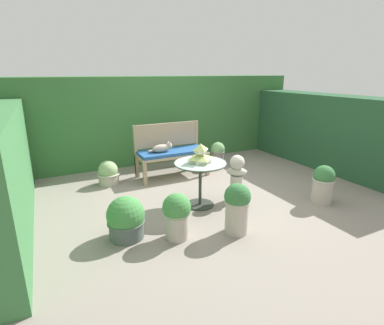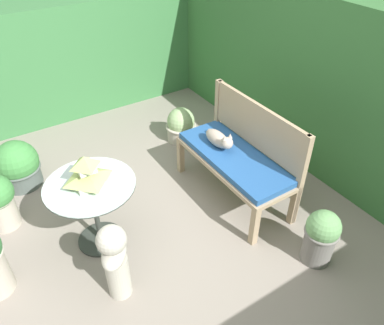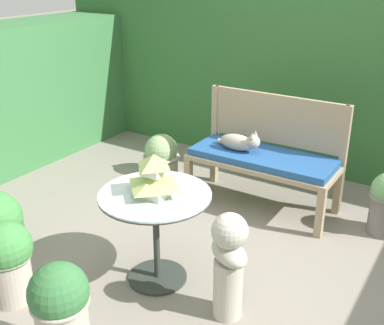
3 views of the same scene
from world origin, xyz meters
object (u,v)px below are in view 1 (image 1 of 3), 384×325
Objects in this scene: patio_table at (200,172)px; potted_plant_path_edge at (323,183)px; potted_plant_bench_right at (177,214)px; potted_plant_bench_left at (126,219)px; garden_bench at (172,154)px; cat at (162,148)px; garden_bust at (237,175)px; potted_plant_hedge_corner at (237,206)px; potted_plant_patio_mid at (108,174)px; potted_plant_table_far at (218,154)px; pagoda_birdhouse at (200,155)px.

patio_table is 1.28× the size of potted_plant_path_edge.
potted_plant_path_edge is 2.32m from potted_plant_bench_right.
potted_plant_bench_left is 0.59m from potted_plant_bench_right.
cat reaches higher than garden_bench.
cat is at bearing 56.91° from potted_plant_bench_left.
garden_bust is at bearing -72.91° from garden_bench.
garden_bust is 1.12× the size of potted_plant_hedge_corner.
potted_plant_bench_left is (-2.84, 0.32, -0.07)m from potted_plant_path_edge.
garden_bust is 1.26m from potted_plant_path_edge.
potted_plant_patio_mid is at bearing 170.13° from garden_bust.
potted_plant_path_edge is (1.72, -2.03, -0.27)m from cat.
potted_plant_hedge_corner is 1.21× the size of potted_plant_table_far.
pagoda_birdhouse is 1.05m from potted_plant_bench_right.
potted_plant_table_far is 2.99m from potted_plant_bench_left.
potted_plant_path_edge is 3.44m from potted_plant_patio_mid.
potted_plant_bench_right is at bearing -120.06° from garden_bust.
pagoda_birdhouse is 0.47× the size of potted_plant_hedge_corner.
potted_plant_path_edge is at bearing -50.49° from cat.
potted_plant_path_edge is 2.22m from potted_plant_table_far.
garden_bust is (0.58, -0.07, -0.12)m from patio_table.
patio_table is at bearing -96.02° from garden_bench.
pagoda_birdhouse reaches higher than potted_plant_patio_mid.
garden_bust is 1.38m from potted_plant_bench_right.
pagoda_birdhouse is 0.69m from garden_bust.
potted_plant_table_far is at bearing 49.26° from potted_plant_bench_right.
potted_plant_bench_right is at bearing -80.61° from potted_plant_patio_mid.
potted_plant_table_far is (1.14, 2.33, -0.06)m from potted_plant_hedge_corner.
potted_plant_table_far is at bearing 102.57° from garden_bust.
cat is 1.32m from patio_table.
garden_bust is at bearing 26.06° from potted_plant_bench_right.
patio_table is 1.74× the size of potted_plant_patio_mid.
garden_bench is 1.40m from pagoda_birdhouse.
potted_plant_patio_mid is at bearing 174.94° from garden_bench.
garden_bench is at bearing 83.98° from pagoda_birdhouse.
pagoda_birdhouse is (-0.14, -1.35, 0.34)m from garden_bench.
potted_plant_path_edge is (1.63, 0.16, -0.04)m from potted_plant_hedge_corner.
potted_plant_hedge_corner is at bearing -92.88° from garden_bench.
potted_plant_bench_right is (-1.83, -2.12, 0.03)m from potted_plant_table_far.
potted_plant_path_edge reaches higher than potted_plant_table_far.
potted_plant_hedge_corner is 2.59m from potted_plant_table_far.
garden_bench is 1.48m from garden_bust.
potted_plant_path_edge is 2.86m from potted_plant_bench_left.
garden_bench is 2.20m from potted_plant_bench_left.
pagoda_birdhouse is at bearing -128.88° from potted_plant_table_far.
pagoda_birdhouse is 1.86m from potted_plant_path_edge.
potted_plant_hedge_corner is at bearing -174.46° from potted_plant_path_edge.
patio_table is 1.28m from potted_plant_bench_left.
potted_plant_patio_mid is at bearing 124.80° from pagoda_birdhouse.
potted_plant_bench_left reaches higher than potted_plant_patio_mid.
potted_plant_bench_right is (-0.66, -0.67, -0.21)m from patio_table.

